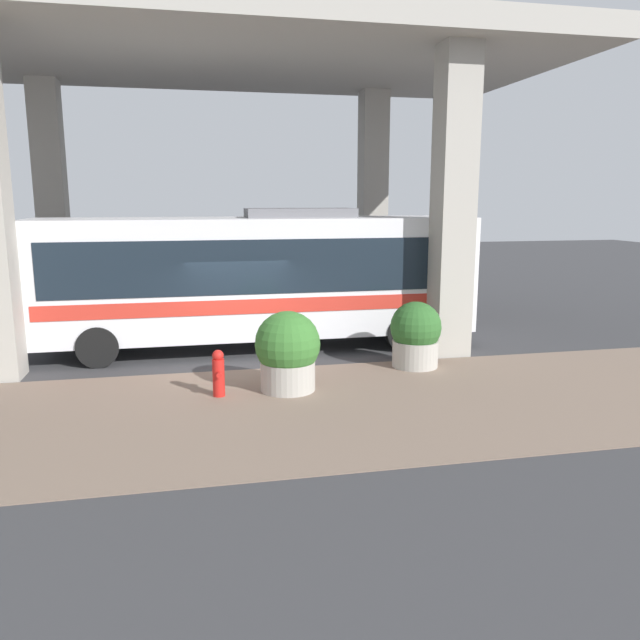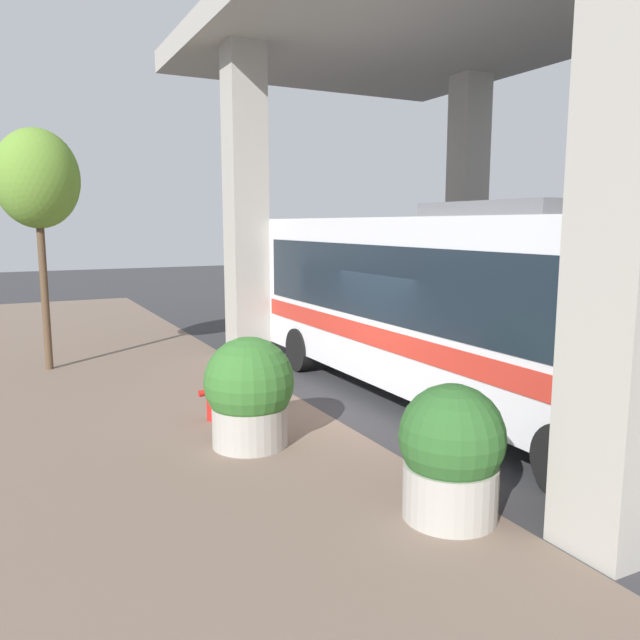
{
  "view_description": "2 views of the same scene",
  "coord_description": "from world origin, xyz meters",
  "px_view_note": "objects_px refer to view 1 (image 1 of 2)",
  "views": [
    {
      "loc": [
        -14.33,
        1.19,
        4.01
      ],
      "look_at": [
        -1.38,
        -1.57,
        1.42
      ],
      "focal_mm": 35.0,
      "sensor_mm": 36.0,
      "label": 1
    },
    {
      "loc": [
        -5.0,
        -9.49,
        3.4
      ],
      "look_at": [
        0.2,
        0.71,
        1.63
      ],
      "focal_mm": 35.0,
      "sensor_mm": 36.0,
      "label": 2
    }
  ],
  "objects_px": {
    "bus": "(258,274)",
    "planter_front": "(416,335)",
    "planter_middle": "(288,352)",
    "fire_hydrant": "(219,373)"
  },
  "relations": [
    {
      "from": "fire_hydrant",
      "to": "planter_middle",
      "type": "distance_m",
      "value": 1.5
    },
    {
      "from": "bus",
      "to": "fire_hydrant",
      "type": "xyz_separation_m",
      "value": [
        -4.11,
        1.31,
        -1.53
      ]
    },
    {
      "from": "fire_hydrant",
      "to": "planter_middle",
      "type": "height_order",
      "value": "planter_middle"
    },
    {
      "from": "bus",
      "to": "planter_front",
      "type": "height_order",
      "value": "bus"
    },
    {
      "from": "bus",
      "to": "planter_middle",
      "type": "distance_m",
      "value": 4.16
    },
    {
      "from": "bus",
      "to": "planter_front",
      "type": "distance_m",
      "value": 4.59
    },
    {
      "from": "planter_front",
      "to": "fire_hydrant",
      "type": "bearing_deg",
      "value": 105.79
    },
    {
      "from": "planter_front",
      "to": "planter_middle",
      "type": "height_order",
      "value": "planter_middle"
    },
    {
      "from": "bus",
      "to": "fire_hydrant",
      "type": "relative_size",
      "value": 11.59
    },
    {
      "from": "bus",
      "to": "fire_hydrant",
      "type": "height_order",
      "value": "bus"
    }
  ]
}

